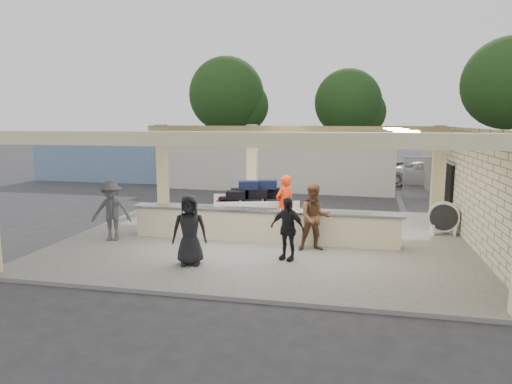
% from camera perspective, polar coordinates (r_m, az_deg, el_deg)
% --- Properties ---
extents(ground, '(120.00, 120.00, 0.00)m').
position_cam_1_polar(ground, '(14.43, 1.23, -6.00)').
color(ground, '#2A2A2C').
rests_on(ground, ground).
extents(pavilion, '(12.01, 10.00, 3.55)m').
position_cam_1_polar(pavilion, '(14.75, 2.55, -0.32)').
color(pavilion, '#605E59').
rests_on(pavilion, ground).
extents(baggage_counter, '(8.20, 0.58, 0.98)m').
position_cam_1_polar(baggage_counter, '(13.81, 0.84, -4.18)').
color(baggage_counter, beige).
rests_on(baggage_counter, pavilion).
extents(luggage_cart, '(3.15, 2.45, 1.61)m').
position_cam_1_polar(luggage_cart, '(15.42, -0.43, -1.34)').
color(luggage_cart, white).
rests_on(luggage_cart, pavilion).
extents(drum_fan, '(0.98, 0.53, 1.06)m').
position_cam_1_polar(drum_fan, '(15.79, 22.39, -2.90)').
color(drum_fan, white).
rests_on(drum_fan, pavilion).
extents(baggage_handler, '(0.74, 0.78, 1.91)m').
position_cam_1_polar(baggage_handler, '(14.58, 3.60, -1.61)').
color(baggage_handler, '#F9330D').
rests_on(baggage_handler, pavilion).
extents(passenger_a, '(0.99, 0.63, 1.88)m').
position_cam_1_polar(passenger_a, '(12.84, 7.35, -3.19)').
color(passenger_a, brown).
rests_on(passenger_a, pavilion).
extents(passenger_b, '(1.04, 0.65, 1.66)m').
position_cam_1_polar(passenger_b, '(11.95, 3.93, -4.59)').
color(passenger_b, black).
rests_on(passenger_b, pavilion).
extents(passenger_c, '(1.25, 0.68, 1.84)m').
position_cam_1_polar(passenger_c, '(14.48, -17.63, -2.24)').
color(passenger_c, '#444449').
rests_on(passenger_c, pavilion).
extents(passenger_d, '(0.94, 0.58, 1.79)m').
position_cam_1_polar(passenger_d, '(11.64, -8.31, -4.72)').
color(passenger_d, black).
rests_on(passenger_d, pavilion).
extents(car_white_a, '(5.30, 3.41, 1.40)m').
position_cam_1_polar(car_white_a, '(27.80, 21.15, 2.12)').
color(car_white_a, silver).
rests_on(car_white_a, ground).
extents(car_dark, '(4.01, 2.93, 1.27)m').
position_cam_1_polar(car_dark, '(28.26, 17.83, 2.26)').
color(car_dark, black).
rests_on(car_dark, ground).
extents(container_white, '(12.37, 3.13, 2.66)m').
position_cam_1_polar(container_white, '(24.70, 2.66, 3.39)').
color(container_white, beige).
rests_on(container_white, ground).
extents(container_blue, '(10.75, 2.64, 2.79)m').
position_cam_1_polar(container_blue, '(29.62, -16.34, 4.10)').
color(container_blue, '#7792BF').
rests_on(container_blue, ground).
extents(tree_left, '(6.60, 6.30, 9.00)m').
position_cam_1_polar(tree_left, '(39.27, -3.17, 11.68)').
color(tree_left, '#382619').
rests_on(tree_left, ground).
extents(tree_mid, '(6.00, 5.60, 8.00)m').
position_cam_1_polar(tree_mid, '(39.87, 11.88, 10.56)').
color(tree_mid, '#382619').
rests_on(tree_mid, ground).
extents(adjacent_building, '(6.00, 8.00, 3.20)m').
position_cam_1_polar(adjacent_building, '(24.76, 28.23, 2.98)').
color(adjacent_building, beige).
rests_on(adjacent_building, ground).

